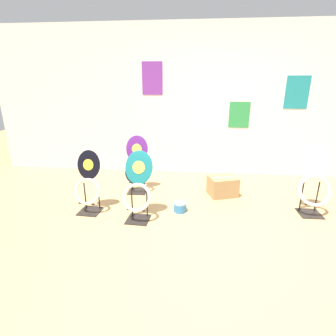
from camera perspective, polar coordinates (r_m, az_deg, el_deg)
The scene contains 8 objects.
ground_plane at distance 2.90m, azimuth 11.40°, elevation -17.07°, with size 14.00×14.00×0.00m, color tan.
wall_back at distance 4.80m, azimuth 9.78°, elevation 13.91°, with size 8.00×0.07×2.60m.
toilet_seat_display_jazz_black at distance 3.57m, azimuth -16.98°, elevation -3.58°, with size 0.36×0.30×0.82m.
toilet_seat_display_purple_note at distance 4.06m, azimuth -6.81°, elevation 0.37°, with size 0.36×0.29×0.87m.
toilet_seat_display_teal_sax at distance 3.24m, azimuth -6.61°, elevation -4.61°, with size 0.37×0.36×0.86m.
toilet_seat_display_white_plain at distance 3.82m, azimuth 29.25°, elevation -2.86°, with size 0.41×0.33×0.91m.
paint_can at distance 3.54m, azimuth 2.65°, elevation -8.37°, with size 0.18×0.18×0.13m.
storage_box at distance 4.06m, azimuth 11.79°, elevation -3.88°, with size 0.48×0.43×0.29m.
Camera 1 is at (-0.31, -2.34, 1.67)m, focal length 28.00 mm.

